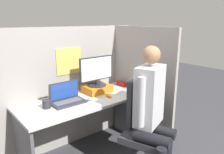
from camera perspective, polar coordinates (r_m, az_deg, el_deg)
The scene contains 12 objects.
cubicle_panel_back at distance 2.81m, azimuth -11.21°, elevation -2.76°, with size 1.99×0.05×1.51m.
cubicle_panel_right at distance 2.95m, azimuth 6.03°, elevation -1.79°, with size 0.04×1.27×1.51m.
desk at distance 2.61m, azimuth -7.26°, elevation -9.25°, with size 1.49×0.64×0.70m.
paper_box at distance 2.77m, azimuth -3.95°, elevation -3.08°, with size 0.32×0.26×0.09m.
monitor at distance 2.71m, azimuth -4.07°, elevation 1.52°, with size 0.47×0.24×0.37m.
laptop at distance 2.46m, azimuth -11.62°, elevation -5.57°, with size 0.36×0.22×0.23m.
mouse at distance 2.50m, azimuth -5.73°, elevation -5.77°, with size 0.06×0.05×0.03m.
stapler at distance 3.02m, azimuth 2.44°, elevation -1.78°, with size 0.05×0.16×0.06m.
carrot_toy at distance 2.56m, azimuth -0.55°, elevation -5.03°, with size 0.04×0.13×0.04m.
office_chair at distance 2.40m, azimuth 8.17°, elevation -12.28°, with size 0.60×0.64×0.99m.
person at distance 2.16m, azimuth 10.42°, elevation -7.68°, with size 0.47×0.52×1.36m.
pen_cup at distance 2.37m, azimuth -16.72°, elevation -6.80°, with size 0.08×0.08×0.09m.
Camera 1 is at (-1.26, -1.71, 1.59)m, focal length 35.00 mm.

